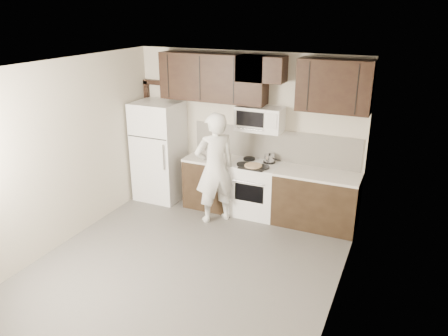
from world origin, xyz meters
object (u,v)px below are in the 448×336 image
Objects in this scene: stove at (255,189)px; refrigerator at (159,151)px; person at (215,168)px; microwave at (260,119)px.

stove is 1.90m from refrigerator.
person is at bearing -18.80° from refrigerator.
refrigerator is 0.98× the size of person.
person is (-0.52, -0.50, 0.46)m from stove.
refrigerator is at bearing -65.01° from person.
person reaches higher than stove.
stove is at bearing -89.90° from microwave.
refrigerator is at bearing -178.49° from stove.
microwave is at bearing 5.15° from refrigerator.
stove is 1.24× the size of microwave.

